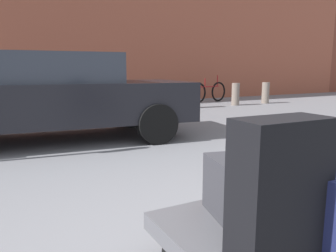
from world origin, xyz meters
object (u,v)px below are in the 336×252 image
suitcase_black_center (279,190)px  bollard_corner (265,93)px  bicycle_leaning (209,92)px  bollard_kerb_far (236,94)px  parked_car (54,95)px  luggage_cart (269,234)px  bollard_kerb_mid (196,96)px  duffel_bag_charcoal_front_left (259,185)px  bollard_kerb_near (150,98)px

suitcase_black_center → bollard_corner: size_ratio=0.86×
bicycle_leaning → bollard_kerb_far: 1.26m
parked_car → luggage_cart: bearing=-84.1°
bollard_kerb_mid → luggage_cart: bearing=-119.8°
bollard_kerb_mid → bollard_corner: 2.88m
suitcase_black_center → duffel_bag_charcoal_front_left: suitcase_black_center is taller
parked_car → bollard_kerb_far: bearing=25.1°
parked_car → duffel_bag_charcoal_front_left: bearing=-83.5°
bollard_kerb_near → bollard_kerb_far: bearing=0.0°
duffel_bag_charcoal_front_left → suitcase_black_center: bearing=-110.4°
luggage_cart → bollard_kerb_far: bollard_kerb_far is taller
luggage_cart → bollard_kerb_near: bollard_kerb_near is taller
bollard_kerb_mid → bollard_corner: bearing=0.0°
bollard_corner → bollard_kerb_mid: bearing=180.0°
duffel_bag_charcoal_front_left → parked_car: bearing=109.9°
duffel_bag_charcoal_front_left → bicycle_leaning: bearing=70.2°
duffel_bag_charcoal_front_left → bollard_kerb_near: bearing=83.6°
duffel_bag_charcoal_front_left → bicycle_leaning: bicycle_leaning is taller
suitcase_black_center → luggage_cart: bearing=50.1°
duffel_bag_charcoal_front_left → bollard_kerb_far: bearing=64.8°
luggage_cart → duffel_bag_charcoal_front_left: duffel_bag_charcoal_front_left is taller
duffel_bag_charcoal_front_left → bollard_corner: size_ratio=0.77×
duffel_bag_charcoal_front_left → bollard_kerb_far: 9.07m
bollard_kerb_far → bollard_corner: 1.33m
luggage_cart → parked_car: (-0.45, 4.34, 0.49)m
suitcase_black_center → bollard_corner: bearing=47.4°
parked_car → bollard_kerb_near: parked_car is taller
bollard_kerb_mid → bollard_kerb_near: bearing=180.0°
parked_car → bollard_kerb_mid: 5.43m
luggage_cart → duffel_bag_charcoal_front_left: (0.03, 0.13, 0.24)m
bollard_kerb_far → parked_car: bearing=-154.9°
parked_car → bollard_kerb_near: size_ratio=6.13×
luggage_cart → bollard_kerb_far: (5.69, 7.22, 0.10)m
luggage_cart → duffel_bag_charcoal_front_left: size_ratio=2.01×
parked_car → bicycle_leaning: (5.94, 4.12, -0.39)m
bicycle_leaning → suitcase_black_center: bearing=-123.3°
bollard_kerb_mid → bollard_kerb_far: bearing=0.0°
luggage_cart → bollard_kerb_near: 7.67m
bollard_kerb_near → bollard_corner: (4.43, 0.00, 0.00)m
parked_car → bicycle_leaning: size_ratio=2.57×
bollard_kerb_near → duffel_bag_charcoal_front_left: bearing=-109.8°
bollard_kerb_far → luggage_cart: bearing=-128.3°
luggage_cart → bollard_kerb_near: (2.59, 7.22, 0.10)m
bicycle_leaning → bollard_kerb_far: bearing=-80.8°
suitcase_black_center → bicycle_leaning: size_ratio=0.36×
luggage_cart → suitcase_black_center: suitcase_black_center is taller
parked_car → bollard_kerb_mid: parked_car is taller
bollard_kerb_mid → bollard_kerb_far: size_ratio=1.00×
bollard_corner → duffel_bag_charcoal_front_left: bearing=-134.6°
parked_car → bollard_corner: size_ratio=6.13×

